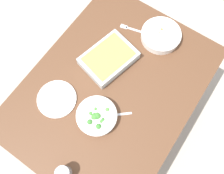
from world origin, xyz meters
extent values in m
plane|color=#B2A899|center=(0.00, 0.00, 0.00)|extent=(6.00, 6.00, 0.00)
cube|color=brown|center=(0.00, 0.00, 0.72)|extent=(1.20, 0.90, 0.04)
cylinder|color=brown|center=(-0.54, -0.39, 0.35)|extent=(0.06, 0.06, 0.70)
cylinder|color=brown|center=(0.54, -0.39, 0.35)|extent=(0.06, 0.06, 0.70)
cylinder|color=brown|center=(-0.54, 0.39, 0.35)|extent=(0.06, 0.06, 0.70)
cylinder|color=white|center=(-0.43, 0.06, 0.77)|extent=(0.23, 0.23, 0.05)
torus|color=white|center=(-0.43, 0.06, 0.79)|extent=(0.24, 0.24, 0.01)
cylinder|color=olive|center=(-0.43, 0.06, 0.77)|extent=(0.19, 0.19, 0.03)
sphere|color=silver|center=(-0.44, 0.02, 0.79)|extent=(0.02, 0.02, 0.02)
sphere|color=olive|center=(-0.43, 0.05, 0.79)|extent=(0.02, 0.02, 0.02)
sphere|color=silver|center=(-0.43, 0.06, 0.79)|extent=(0.02, 0.02, 0.02)
sphere|color=olive|center=(-0.45, 0.05, 0.79)|extent=(0.02, 0.02, 0.02)
sphere|color=silver|center=(-0.43, 0.00, 0.79)|extent=(0.02, 0.02, 0.02)
cylinder|color=white|center=(0.19, 0.03, 0.77)|extent=(0.21, 0.21, 0.05)
torus|color=white|center=(0.19, 0.03, 0.79)|extent=(0.22, 0.22, 0.01)
cylinder|color=#8CB272|center=(0.19, 0.03, 0.77)|extent=(0.17, 0.17, 0.02)
sphere|color=#478C38|center=(0.20, 0.03, 0.79)|extent=(0.04, 0.04, 0.04)
sphere|color=#478C38|center=(0.20, 0.00, 0.78)|extent=(0.02, 0.02, 0.02)
sphere|color=#3D7A33|center=(0.20, 0.03, 0.79)|extent=(0.03, 0.03, 0.03)
sphere|color=#478C38|center=(0.16, 0.01, 0.78)|extent=(0.02, 0.02, 0.02)
sphere|color=#569E42|center=(0.19, 0.03, 0.79)|extent=(0.03, 0.03, 0.03)
sphere|color=#569E42|center=(0.13, 0.06, 0.78)|extent=(0.02, 0.02, 0.02)
sphere|color=#3D7A33|center=(0.21, 0.02, 0.78)|extent=(0.02, 0.02, 0.02)
sphere|color=#478C38|center=(0.19, 0.04, 0.79)|extent=(0.03, 0.03, 0.03)
sphere|color=#3D7A33|center=(0.19, 0.07, 0.78)|extent=(0.02, 0.02, 0.02)
sphere|color=#3D7A33|center=(0.24, 0.02, 0.79)|extent=(0.03, 0.03, 0.03)
sphere|color=#478C38|center=(0.20, 0.07, 0.78)|extent=(0.02, 0.02, 0.02)
sphere|color=#478C38|center=(0.19, 0.04, 0.79)|extent=(0.04, 0.04, 0.04)
sphere|color=#3D7A33|center=(0.20, 0.03, 0.79)|extent=(0.04, 0.04, 0.04)
sphere|color=#3D7A33|center=(0.23, 0.07, 0.79)|extent=(0.03, 0.03, 0.03)
cube|color=silver|center=(-0.13, -0.11, 0.77)|extent=(0.34, 0.28, 0.06)
cube|color=#DBAD56|center=(-0.13, -0.11, 0.78)|extent=(0.30, 0.25, 0.04)
cylinder|color=#B2BCC6|center=(0.51, 0.06, 0.78)|extent=(0.07, 0.07, 0.08)
cylinder|color=black|center=(0.51, 0.06, 0.77)|extent=(0.06, 0.06, 0.05)
cylinder|color=white|center=(0.23, -0.21, 0.75)|extent=(0.22, 0.22, 0.01)
cube|color=silver|center=(-0.43, 0.06, 0.74)|extent=(0.09, 0.12, 0.01)
ellipsoid|color=silver|center=(-0.38, 0.13, 0.75)|extent=(0.04, 0.05, 0.01)
cube|color=silver|center=(0.11, 0.12, 0.74)|extent=(0.10, 0.11, 0.01)
ellipsoid|color=silver|center=(0.17, 0.06, 0.75)|extent=(0.05, 0.05, 0.01)
cube|color=silver|center=(-0.39, -0.08, 0.74)|extent=(0.05, 0.14, 0.01)
cube|color=silver|center=(-0.37, -0.16, 0.74)|extent=(0.03, 0.05, 0.01)
camera|label=1|loc=(0.36, 0.25, 1.99)|focal=37.36mm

